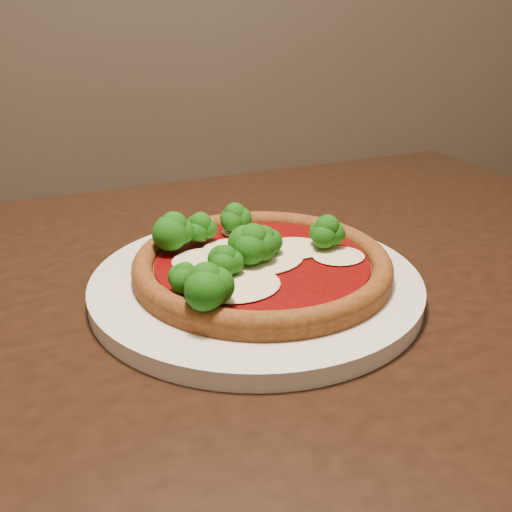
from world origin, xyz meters
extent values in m
cube|color=black|center=(-0.23, -0.07, 0.73)|extent=(1.40, 1.12, 0.04)
cylinder|color=black|center=(0.25, 0.44, 0.35)|extent=(0.06, 0.06, 0.71)
cylinder|color=silver|center=(-0.18, -0.02, 0.76)|extent=(0.34, 0.34, 0.02)
cylinder|color=brown|center=(-0.17, -0.01, 0.77)|extent=(0.26, 0.26, 0.01)
torus|color=brown|center=(-0.17, -0.01, 0.78)|extent=(0.26, 0.26, 0.02)
cylinder|color=#690505|center=(-0.17, -0.01, 0.78)|extent=(0.22, 0.22, 0.00)
ellipsoid|color=#FAF2C7|center=(-0.09, -0.02, 0.78)|extent=(0.05, 0.05, 0.00)
ellipsoid|color=#FAF2C7|center=(-0.18, 0.07, 0.78)|extent=(0.05, 0.04, 0.00)
ellipsoid|color=#FAF2C7|center=(-0.21, -0.06, 0.78)|extent=(0.09, 0.08, 0.01)
ellipsoid|color=#FAF2C7|center=(-0.18, -0.01, 0.78)|extent=(0.10, 0.09, 0.01)
ellipsoid|color=#FAF2C7|center=(-0.23, -0.01, 0.78)|extent=(0.07, 0.06, 0.01)
ellipsoid|color=#FAF2C7|center=(-0.20, 0.02, 0.78)|extent=(0.06, 0.06, 0.00)
ellipsoid|color=#FAF2C7|center=(-0.13, 0.01, 0.78)|extent=(0.06, 0.06, 0.01)
ellipsoid|color=#1A7012|center=(-0.10, 0.00, 0.81)|extent=(0.05, 0.05, 0.04)
ellipsoid|color=#1A7012|center=(-0.17, -0.01, 0.80)|extent=(0.04, 0.04, 0.04)
ellipsoid|color=#1A7012|center=(-0.24, -0.10, 0.81)|extent=(0.05, 0.05, 0.04)
ellipsoid|color=#1A7012|center=(-0.19, 0.06, 0.80)|extent=(0.04, 0.04, 0.04)
ellipsoid|color=#1A7012|center=(-0.18, -0.02, 0.81)|extent=(0.05, 0.05, 0.04)
ellipsoid|color=#1A7012|center=(-0.26, 0.03, 0.81)|extent=(0.05, 0.05, 0.04)
ellipsoid|color=#1A7012|center=(-0.22, -0.05, 0.80)|extent=(0.04, 0.04, 0.03)
ellipsoid|color=#1A7012|center=(-0.23, 0.04, 0.80)|extent=(0.04, 0.04, 0.03)
ellipsoid|color=#1A7012|center=(-0.25, -0.07, 0.80)|extent=(0.03, 0.03, 0.03)
camera|label=1|loc=(-0.29, -0.53, 1.03)|focal=40.00mm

